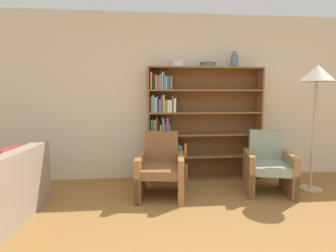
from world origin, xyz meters
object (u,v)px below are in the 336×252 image
(bookshelf, at_px, (192,127))
(vase_tall, at_px, (234,61))
(floor_lamp, at_px, (317,79))
(armchair_cushioned, at_px, (268,166))
(armchair_leather, at_px, (161,168))
(bowl_copper, at_px, (178,64))
(bowl_olive, at_px, (208,64))

(bookshelf, distance_m, vase_tall, 1.28)
(floor_lamp, bearing_deg, bookshelf, 158.41)
(bookshelf, distance_m, armchair_cushioned, 1.31)
(vase_tall, height_order, floor_lamp, vase_tall)
(vase_tall, relative_size, armchair_leather, 0.29)
(armchair_cushioned, relative_size, floor_lamp, 0.48)
(bowl_copper, xyz_separation_m, vase_tall, (0.94, 0.00, 0.06))
(bowl_olive, bearing_deg, armchair_cushioned, -41.14)
(bowl_olive, bearing_deg, bowl_copper, 180.00)
(bookshelf, height_order, bowl_olive, bowl_olive)
(floor_lamp, bearing_deg, armchair_cushioned, -179.41)
(bowl_olive, distance_m, vase_tall, 0.45)
(bowl_olive, bearing_deg, bookshelf, 177.33)
(bowl_olive, xyz_separation_m, armchair_cushioned, (0.76, -0.66, -1.53))
(bookshelf, bearing_deg, bowl_copper, -177.42)
(bookshelf, relative_size, floor_lamp, 1.02)
(bowl_olive, relative_size, armchair_cushioned, 0.30)
(bowl_olive, bearing_deg, armchair_leather, -140.84)
(bookshelf, xyz_separation_m, bowl_olive, (0.24, -0.01, 1.02))
(armchair_leather, distance_m, floor_lamp, 2.59)
(armchair_cushioned, bearing_deg, floor_lamp, -165.52)
(bookshelf, bearing_deg, vase_tall, -0.94)
(bowl_olive, distance_m, floor_lamp, 1.61)
(armchair_leather, height_order, floor_lamp, floor_lamp)
(vase_tall, bearing_deg, armchair_leather, -152.22)
(bookshelf, xyz_separation_m, floor_lamp, (1.69, -0.67, 0.75))
(bowl_copper, relative_size, armchair_cushioned, 0.26)
(bowl_olive, xyz_separation_m, vase_tall, (0.44, 0.00, 0.07))
(bowl_copper, height_order, armchair_cushioned, bowl_copper)
(vase_tall, bearing_deg, armchair_cushioned, -64.56)
(bowl_olive, distance_m, armchair_leather, 1.85)
(armchair_cushioned, bearing_deg, bowl_olive, -27.26)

